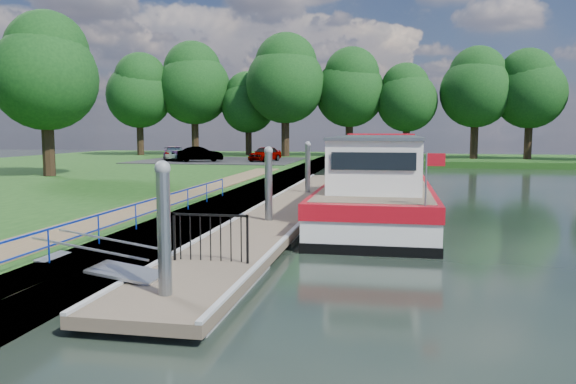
% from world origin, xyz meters
% --- Properties ---
extents(ground, '(160.00, 160.00, 0.00)m').
position_xyz_m(ground, '(0.00, 0.00, 0.00)').
color(ground, black).
rests_on(ground, ground).
extents(bank_edge, '(1.10, 90.00, 0.78)m').
position_xyz_m(bank_edge, '(-2.55, 15.00, 0.39)').
color(bank_edge, '#473D2D').
rests_on(bank_edge, ground).
extents(far_bank, '(60.00, 18.00, 0.60)m').
position_xyz_m(far_bank, '(12.00, 52.00, 0.30)').
color(far_bank, '#173D11').
rests_on(far_bank, ground).
extents(footpath, '(1.60, 40.00, 0.05)m').
position_xyz_m(footpath, '(-4.40, 8.00, 0.80)').
color(footpath, brown).
rests_on(footpath, riverbank).
extents(carpark, '(14.00, 12.00, 0.06)m').
position_xyz_m(carpark, '(-11.00, 38.00, 0.81)').
color(carpark, black).
rests_on(carpark, riverbank).
extents(blue_fence, '(0.04, 18.04, 0.72)m').
position_xyz_m(blue_fence, '(-2.75, 3.00, 1.31)').
color(blue_fence, '#0C2DBF').
rests_on(blue_fence, riverbank).
extents(pontoon, '(2.50, 30.00, 0.56)m').
position_xyz_m(pontoon, '(0.00, 13.00, 0.18)').
color(pontoon, brown).
rests_on(pontoon, ground).
extents(mooring_piles, '(0.30, 27.30, 3.55)m').
position_xyz_m(mooring_piles, '(0.00, 13.00, 1.28)').
color(mooring_piles, gray).
rests_on(mooring_piles, ground).
extents(gangway, '(2.58, 1.00, 0.92)m').
position_xyz_m(gangway, '(-1.85, 0.50, 0.63)').
color(gangway, '#A5A8AD').
rests_on(gangway, ground).
extents(gate_panel, '(1.85, 0.05, 1.15)m').
position_xyz_m(gate_panel, '(-0.00, 2.20, 1.15)').
color(gate_panel, black).
rests_on(gate_panel, ground).
extents(barge, '(4.36, 21.15, 4.78)m').
position_xyz_m(barge, '(3.60, 15.67, 1.09)').
color(barge, black).
rests_on(barge, ground).
extents(horizon_trees, '(54.38, 10.03, 12.87)m').
position_xyz_m(horizon_trees, '(-1.61, 48.68, 7.95)').
color(horizon_trees, '#332316').
rests_on(horizon_trees, ground).
extents(bank_tree_a, '(6.12, 6.12, 9.72)m').
position_xyz_m(bank_tree_a, '(-15.99, 20.08, 7.02)').
color(bank_tree_a, '#332316').
rests_on(bank_tree_a, riverbank).
extents(car_a, '(2.53, 4.05, 1.29)m').
position_xyz_m(car_a, '(-6.66, 36.85, 1.48)').
color(car_a, '#999999').
rests_on(car_a, carpark).
extents(car_b, '(4.06, 2.68, 1.26)m').
position_xyz_m(car_b, '(-11.94, 35.27, 1.47)').
color(car_b, '#999999').
rests_on(car_b, carpark).
extents(car_c, '(3.10, 4.63, 1.25)m').
position_xyz_m(car_c, '(-14.95, 36.91, 1.46)').
color(car_c, '#999999').
rests_on(car_c, carpark).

